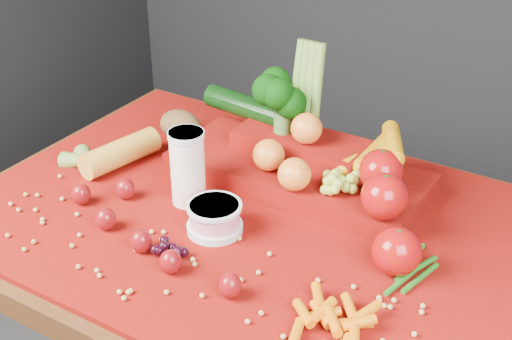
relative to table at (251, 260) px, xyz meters
The scene contains 12 objects.
table is the anchor object (origin of this frame).
red_cloth 0.10m from the table, ahead, with size 1.05×0.75×0.01m, color #711003.
milk_glass 0.23m from the table, behind, with size 0.07×0.07×0.15m.
yogurt_bowl 0.16m from the table, 108.87° to the right, with size 0.10×0.10×0.06m.
strawberry_scatter 0.24m from the table, 132.66° to the right, with size 0.44×0.28×0.05m.
dark_grape_cluster 0.23m from the table, 104.13° to the right, with size 0.06×0.05×0.03m, color black, non-canonical shape.
soybean_scatter 0.23m from the table, 90.00° to the right, with size 0.84×0.24×0.01m, color tan, non-canonical shape.
corn_ear 0.39m from the table, behind, with size 0.21×0.25×0.06m.
potato 0.38m from the table, 148.84° to the left, with size 0.10×0.07×0.07m, color #50361C.
baby_carrot_pile 0.36m from the table, 36.92° to the right, with size 0.17×0.17×0.03m, color #D36607, non-canonical shape.
green_bean_pile 0.35m from the table, ahead, with size 0.14×0.12×0.01m, color #1E5F15, non-canonical shape.
produce_mound 0.23m from the table, 71.95° to the left, with size 0.61×0.36×0.27m.
Camera 1 is at (0.60, -0.96, 1.51)m, focal length 50.00 mm.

